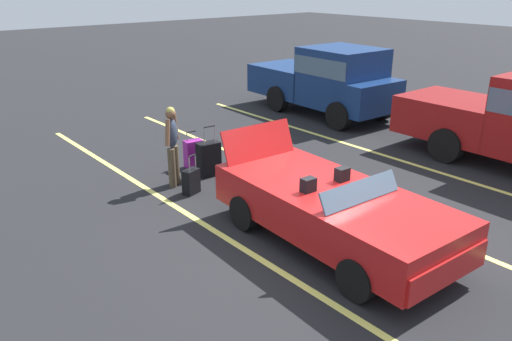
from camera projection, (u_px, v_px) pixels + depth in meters
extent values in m
plane|color=black|center=(331.00, 243.00, 8.21)|extent=(80.00, 80.00, 0.00)
cube|color=#EAE066|center=(276.00, 269.00, 7.49)|extent=(18.00, 0.12, 0.01)
cube|color=#EAE066|center=(388.00, 217.00, 9.10)|extent=(18.00, 0.12, 0.01)
cube|color=#EAE066|center=(467.00, 181.00, 10.72)|extent=(18.00, 0.12, 0.01)
cube|color=red|center=(333.00, 209.00, 7.99)|extent=(4.18, 1.95, 0.64)
cube|color=red|center=(408.00, 252.00, 6.96)|extent=(1.39, 1.73, 0.38)
cube|color=slate|center=(360.00, 191.00, 7.44)|extent=(0.25, 1.56, 0.31)
cube|color=black|center=(342.00, 174.00, 8.20)|extent=(0.17, 0.23, 0.22)
cube|color=black|center=(308.00, 185.00, 7.78)|extent=(0.17, 0.23, 0.22)
cube|color=red|center=(259.00, 142.00, 9.23)|extent=(0.33, 1.51, 0.61)
cylinder|color=black|center=(431.00, 243.00, 7.61)|extent=(0.61, 0.25, 0.60)
cylinder|color=black|center=(357.00, 279.00, 6.70)|extent=(0.61, 0.25, 0.60)
cylinder|color=black|center=(315.00, 190.00, 9.51)|extent=(0.61, 0.25, 0.60)
cylinder|color=black|center=(245.00, 212.00, 8.60)|extent=(0.61, 0.25, 0.60)
cube|color=black|center=(209.00, 159.00, 10.89)|extent=(0.33, 0.51, 0.74)
cube|color=black|center=(205.00, 160.00, 11.03)|extent=(0.06, 0.38, 0.41)
cylinder|color=gray|center=(204.00, 136.00, 10.56)|extent=(0.02, 0.02, 0.37)
cylinder|color=gray|center=(215.00, 134.00, 10.70)|extent=(0.02, 0.02, 0.37)
cylinder|color=black|center=(209.00, 127.00, 10.56)|extent=(0.06, 0.27, 0.03)
sphere|color=black|center=(205.00, 177.00, 10.85)|extent=(0.04, 0.04, 0.04)
sphere|color=black|center=(218.00, 174.00, 11.02)|extent=(0.04, 0.04, 0.04)
cube|color=#991E8C|center=(194.00, 154.00, 11.41)|extent=(0.28, 0.42, 0.62)
cylinder|color=gray|center=(196.00, 135.00, 11.37)|extent=(0.02, 0.02, 0.19)
cylinder|color=gray|center=(187.00, 137.00, 11.26)|extent=(0.02, 0.02, 0.19)
cylinder|color=black|center=(191.00, 132.00, 11.28)|extent=(0.05, 0.22, 0.03)
sphere|color=black|center=(198.00, 163.00, 11.66)|extent=(0.04, 0.04, 0.04)
sphere|color=black|center=(187.00, 166.00, 11.51)|extent=(0.04, 0.04, 0.04)
cube|color=black|center=(191.00, 182.00, 10.02)|extent=(0.29, 0.38, 0.50)
cube|color=black|center=(187.00, 182.00, 10.08)|extent=(0.10, 0.27, 0.28)
cylinder|color=gray|center=(189.00, 164.00, 9.77)|extent=(0.03, 0.03, 0.30)
cylinder|color=gray|center=(195.00, 162.00, 9.92)|extent=(0.03, 0.03, 0.30)
cylinder|color=black|center=(192.00, 156.00, 9.79)|extent=(0.08, 0.19, 0.03)
sphere|color=black|center=(191.00, 195.00, 9.97)|extent=(0.04, 0.04, 0.04)
sphere|color=black|center=(198.00, 191.00, 10.15)|extent=(0.04, 0.04, 0.04)
cylinder|color=#4C3F2D|center=(176.00, 165.00, 10.45)|extent=(0.21, 0.21, 0.82)
cylinder|color=#4C3F2D|center=(172.00, 168.00, 10.27)|extent=(0.21, 0.21, 0.82)
ellipsoid|color=#2D384C|center=(172.00, 133.00, 10.10)|extent=(0.37, 0.39, 0.60)
sphere|color=brown|center=(171.00, 114.00, 9.96)|extent=(0.21, 0.21, 0.21)
sphere|color=tan|center=(170.00, 111.00, 9.94)|extent=(0.18, 0.18, 0.18)
cylinder|color=brown|center=(175.00, 127.00, 10.27)|extent=(0.19, 0.21, 0.53)
cylinder|color=brown|center=(167.00, 133.00, 9.89)|extent=(0.19, 0.21, 0.53)
cube|color=maroon|center=(456.00, 117.00, 12.33)|extent=(2.41, 1.92, 0.90)
cylinder|color=black|center=(486.00, 131.00, 12.77)|extent=(0.80, 0.29, 0.80)
cylinder|color=black|center=(446.00, 145.00, 11.70)|extent=(0.80, 0.29, 0.80)
cube|color=navy|center=(368.00, 97.00, 14.33)|extent=(1.18, 1.94, 0.90)
cube|color=navy|center=(342.00, 77.00, 14.97)|extent=(2.18, 1.99, 1.70)
cube|color=slate|center=(342.00, 64.00, 14.83)|extent=(2.14, 2.00, 0.51)
cube|color=navy|center=(292.00, 80.00, 16.74)|extent=(2.48, 2.00, 0.90)
cylinder|color=black|center=(381.00, 106.00, 15.17)|extent=(0.81, 0.31, 0.80)
cylinder|color=black|center=(339.00, 116.00, 14.15)|extent=(0.81, 0.31, 0.80)
cylinder|color=black|center=(319.00, 91.00, 17.15)|extent=(0.81, 0.31, 0.80)
cylinder|color=black|center=(278.00, 99.00, 16.13)|extent=(0.81, 0.31, 0.80)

